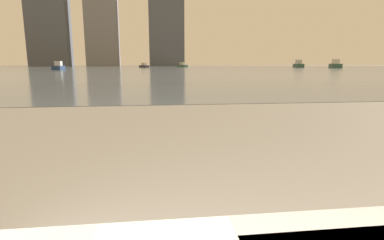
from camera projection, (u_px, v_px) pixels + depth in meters
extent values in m
cube|color=slate|center=(156.00, 68.00, 60.48)|extent=(180.00, 110.00, 0.01)
cube|color=#335647|center=(182.00, 66.00, 79.60)|extent=(2.78, 3.48, 0.59)
cube|color=#B2A893|center=(182.00, 64.00, 79.48)|extent=(1.39, 1.52, 0.68)
cube|color=#335647|center=(335.00, 66.00, 64.62)|extent=(3.33, 5.31, 0.88)
cube|color=silver|center=(336.00, 61.00, 64.45)|extent=(1.82, 2.20, 1.00)
cube|color=#335647|center=(298.00, 66.00, 73.29)|extent=(2.84, 5.19, 0.86)
cube|color=silver|center=(299.00, 62.00, 73.12)|extent=(1.64, 2.09, 0.99)
cube|color=#2D2D33|center=(144.00, 66.00, 70.93)|extent=(2.53, 3.07, 0.53)
cube|color=#B2A893|center=(144.00, 64.00, 70.83)|extent=(1.25, 1.35, 0.60)
cube|color=navy|center=(59.00, 68.00, 44.43)|extent=(1.35, 3.46, 0.59)
cube|color=silver|center=(58.00, 63.00, 44.31)|extent=(0.92, 1.32, 0.68)
cube|color=#4C515B|center=(47.00, 2.00, 106.43)|extent=(13.84, 8.06, 44.80)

